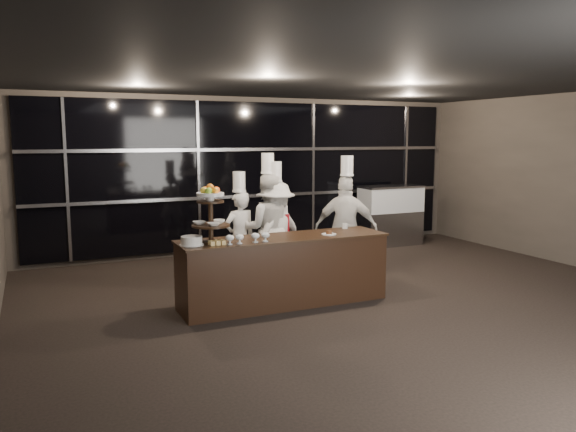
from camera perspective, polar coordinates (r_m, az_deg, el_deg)
name	(u,v)px	position (r m, az deg, el deg)	size (l,w,h in m)	color
room	(413,201)	(6.70, 12.63, 1.54)	(10.00, 10.00, 10.00)	black
window_wall	(258,175)	(11.03, -3.08, 4.21)	(8.60, 0.10, 2.80)	black
buffet_counter	(284,270)	(7.55, -0.43, -5.53)	(2.84, 0.74, 0.92)	black
display_stand	(210,210)	(7.05, -7.88, 0.65)	(0.48, 0.48, 0.74)	black
compotes	(248,237)	(7.02, -4.13, -2.11)	(0.59, 0.11, 0.12)	silver
layer_cake	(192,241)	(6.98, -9.77, -2.50)	(0.30, 0.30, 0.11)	white
pastry_squares	(217,243)	(6.96, -7.22, -2.70)	(0.20, 0.13, 0.05)	#E8C371
small_plate	(329,234)	(7.64, 4.18, -1.79)	(0.20, 0.20, 0.05)	white
chef_cup	(345,226)	(8.16, 5.79, -1.04)	(0.08, 0.08, 0.07)	white
display_case	(390,212)	(11.83, 10.37, 0.37)	(1.31, 0.57, 1.24)	#A5A5AA
chef_a	(240,236)	(8.55, -4.93, -1.99)	(0.57, 0.43, 1.73)	silver
chef_b	(268,228)	(8.55, -2.05, -1.21)	(1.00, 0.90, 2.00)	silver
chef_c	(276,232)	(8.56, -1.27, -1.64)	(1.16, 0.92, 1.87)	silver
chef_d	(346,227)	(8.76, 5.92, -1.15)	(1.03, 0.88, 1.95)	white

